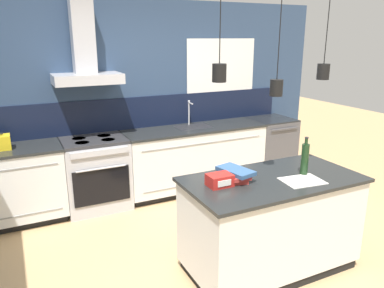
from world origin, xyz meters
The scene contains 11 objects.
ground_plane centered at (0.00, 0.00, 0.00)m, with size 16.00×16.00×0.00m, color tan.
wall_back centered at (-0.04, 2.00, 1.36)m, with size 5.60×2.45×2.60m.
counter_run_left centered at (-1.75, 1.69, 0.46)m, with size 1.25×0.64×0.91m.
counter_run_sink centered at (0.66, 1.69, 0.46)m, with size 2.03×0.64×1.26m.
oven_range centered at (-0.74, 1.69, 0.46)m, with size 0.78×0.66×0.91m.
dishwasher centered at (1.98, 1.69, 0.46)m, with size 0.63×0.65×0.91m.
kitchen_island centered at (0.43, -0.36, 0.46)m, with size 1.60×0.83×0.91m.
bottle_on_island centered at (0.74, -0.41, 1.06)m, with size 0.07×0.07×0.35m.
book_stack centered at (0.10, -0.24, 0.96)m, with size 0.26×0.36×0.10m.
red_supply_box centered at (-0.09, -0.30, 0.96)m, with size 0.21×0.16×0.10m.
paper_pile centered at (0.61, -0.53, 0.91)m, with size 0.38×0.30×0.01m.
Camera 1 is at (-1.60, -2.85, 2.13)m, focal length 35.00 mm.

